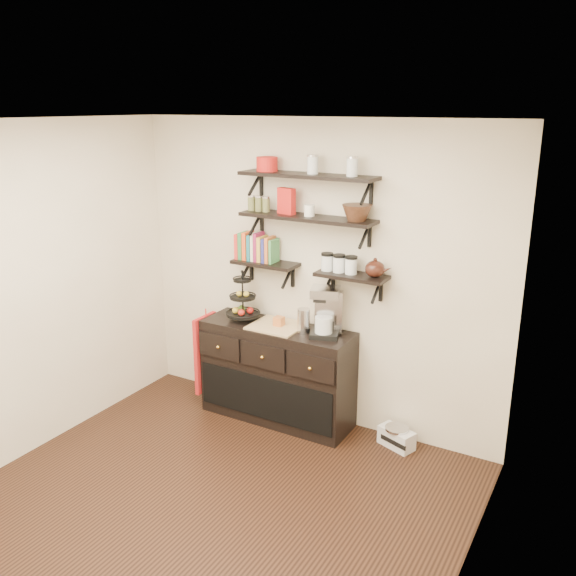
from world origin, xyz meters
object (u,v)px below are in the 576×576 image
(fruit_stand, at_px, (243,304))
(coffee_maker, at_px, (327,312))
(radio, at_px, (396,437))
(sideboard, at_px, (277,373))

(fruit_stand, bearing_deg, coffee_maker, 1.83)
(radio, bearing_deg, coffee_maker, -156.65)
(sideboard, xyz_separation_m, coffee_maker, (0.47, 0.03, 0.65))
(coffee_maker, height_order, radio, coffee_maker)
(fruit_stand, xyz_separation_m, radio, (1.49, 0.06, -0.97))
(sideboard, relative_size, radio, 4.14)
(sideboard, height_order, fruit_stand, fruit_stand)
(fruit_stand, distance_m, coffee_maker, 0.83)
(coffee_maker, bearing_deg, sideboard, 164.68)
(fruit_stand, height_order, radio, fruit_stand)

